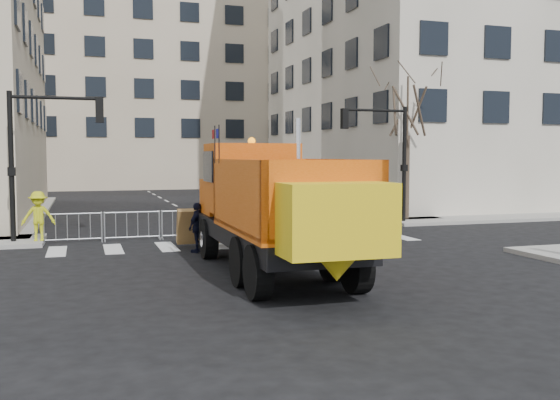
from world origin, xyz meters
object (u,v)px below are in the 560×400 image
object	(u,v)px
cop_c	(198,227)
cop_b	(243,216)
cop_a	(207,220)
newspaper_box	(315,216)
plow_truck	(275,204)
worker	(38,216)

from	to	relation	value
cop_c	cop_b	bearing A→B (deg)	179.13
cop_a	newspaper_box	xyz separation A→B (m)	(4.79, 1.74, -0.16)
cop_b	plow_truck	bearing A→B (deg)	75.93
plow_truck	cop_a	size ratio (longest dim) A/B	6.33
cop_b	cop_c	size ratio (longest dim) A/B	1.17
cop_a	cop_b	world-z (taller)	cop_b
worker	newspaper_box	world-z (taller)	worker
plow_truck	newspaper_box	world-z (taller)	plow_truck
worker	newspaper_box	size ratio (longest dim) A/B	1.59
plow_truck	cop_a	distance (m)	6.46
plow_truck	cop_b	bearing A→B (deg)	-6.49
cop_b	newspaper_box	size ratio (longest dim) A/B	1.74
newspaper_box	plow_truck	bearing A→B (deg)	-135.89
cop_b	newspaper_box	distance (m)	3.76
cop_b	cop_c	distance (m)	2.90
plow_truck	cop_a	world-z (taller)	plow_truck
cop_a	worker	xyz separation A→B (m)	(-5.73, 1.52, 0.16)
cop_b	newspaper_box	bearing A→B (deg)	-162.71
cop_b	worker	bearing A→B (deg)	-17.55
cop_b	cop_a	bearing A→B (deg)	1.15
plow_truck	newspaper_box	size ratio (longest dim) A/B	9.92
cop_a	cop_c	distance (m)	1.98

